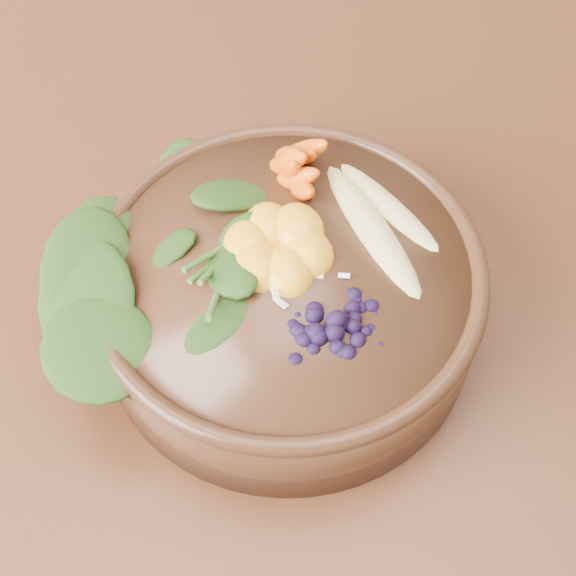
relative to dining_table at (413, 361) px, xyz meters
name	(u,v)px	position (x,y,z in m)	size (l,w,h in m)	color
dining_table	(413,361)	(0.00, 0.00, 0.00)	(1.60, 0.90, 0.75)	#331C0C
stoneware_bowl	(288,297)	(-0.10, 0.00, 0.13)	(0.25, 0.25, 0.07)	#3E2516
kale_heap	(192,217)	(-0.16, 0.04, 0.18)	(0.16, 0.15, 0.04)	#254217
carrot_cluster	(295,134)	(-0.08, 0.08, 0.19)	(0.05, 0.05, 0.07)	orange
banana_halves	(382,205)	(-0.04, 0.03, 0.17)	(0.08, 0.15, 0.02)	#E0CC84
mandarin_cluster	(278,235)	(-0.11, 0.02, 0.17)	(0.07, 0.08, 0.03)	orange
blueberry_pile	(338,310)	(-0.08, -0.05, 0.18)	(0.12, 0.09, 0.03)	black
coconut_flakes	(305,282)	(-0.10, -0.02, 0.16)	(0.08, 0.06, 0.01)	white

